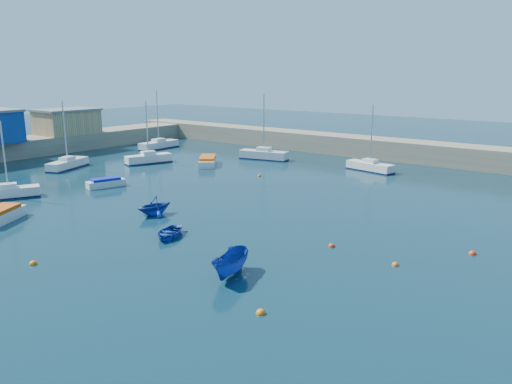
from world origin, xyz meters
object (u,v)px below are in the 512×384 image
Objects in this scene: sailboat_3 at (149,158)px; sailboat_5 at (264,155)px; sailboat_1 at (9,192)px; sailboat_2 at (68,164)px; dinghy_center at (169,233)px; dinghy_right at (231,265)px; motorboat_1 at (106,183)px; brick_shed_a at (67,122)px; sailboat_4 at (159,145)px; motorboat_2 at (208,161)px; dinghy_left at (154,206)px; sailboat_6 at (370,166)px.

sailboat_5 is at bearing 67.05° from sailboat_3.
sailboat_2 reaches higher than sailboat_1.
dinghy_right reaches higher than dinghy_center.
motorboat_1 is 1.30× the size of dinghy_center.
brick_shed_a is 13.87m from sailboat_4.
sailboat_3 is at bearing 128.12° from sailboat_1.
sailboat_4 is at bearing 120.80° from motorboat_2.
sailboat_4 reaches higher than sailboat_2.
sailboat_1 reaches higher than brick_shed_a.
sailboat_5 is at bearing 28.72° from motorboat_2.
sailboat_2 is (13.57, -8.72, -3.53)m from brick_shed_a.
motorboat_1 is at bearing 171.67° from dinghy_left.
sailboat_1 is at bearing -69.15° from sailboat_4.
dinghy_left is (-5.15, 3.18, 0.48)m from dinghy_center.
motorboat_2 is 1.77× the size of dinghy_center.
sailboat_4 is 2.86× the size of dinghy_center.
dinghy_left is at bearing -174.36° from sailboat_5.
motorboat_2 is 1.80× the size of dinghy_left.
sailboat_3 is 0.91× the size of sailboat_5.
brick_shed_a is at bearing 166.78° from dinghy_left.
brick_shed_a is at bearing 125.52° from sailboat_2.
sailboat_2 is at bearing -173.51° from motorboat_2.
sailboat_6 reaches higher than sailboat_1.
sailboat_6 reaches higher than motorboat_2.
sailboat_4 reaches higher than motorboat_2.
sailboat_4 is 26.20m from motorboat_1.
motorboat_2 reaches higher than motorboat_1.
sailboat_3 is at bearing 117.95° from dinghy_center.
brick_shed_a is 30.77m from sailboat_5.
dinghy_center is at bearing -42.74° from sailboat_4.
motorboat_2 is (-0.22, 15.40, 0.09)m from motorboat_1.
motorboat_2 is (6.91, 3.70, -0.09)m from sailboat_3.
brick_shed_a is at bearing 140.38° from dinghy_right.
dinghy_left reaches higher than motorboat_2.
sailboat_4 is at bearing 143.34° from motorboat_1.
brick_shed_a reaches higher than motorboat_1.
motorboat_1 is at bearing -128.46° from motorboat_2.
motorboat_2 is at bearing -22.04° from sailboat_4.
sailboat_5 is at bearing 106.13° from sailboat_1.
dinghy_left is (12.09, -19.25, 0.27)m from motorboat_2.
sailboat_3 is 13.70m from motorboat_1.
brick_shed_a is 1.12× the size of sailboat_1.
sailboat_4 is 37.09m from dinghy_left.
motorboat_2 reaches higher than dinghy_center.
sailboat_2 is at bearing 136.14° from sailboat_6.
brick_shed_a is 2.16× the size of dinghy_right.
sailboat_2 is (-8.83, 11.63, 0.03)m from sailboat_1.
sailboat_2 reaches higher than motorboat_2.
brick_shed_a is 30.48m from sailboat_1.
motorboat_2 is at bearing 131.80° from dinghy_left.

